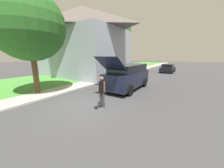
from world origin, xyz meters
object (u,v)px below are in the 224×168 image
at_px(lawn_tree_near, 29,26).
at_px(skateboard, 100,105).
at_px(skateboarder, 102,90).
at_px(lawn_tree_far, 116,32).
at_px(suv_parked, 128,76).
at_px(car_down_street, 168,68).

height_order(lawn_tree_near, skateboard, lawn_tree_near).
bearing_deg(skateboarder, lawn_tree_far, 117.84).
xyz_separation_m(suv_parked, skateboard, (0.36, -4.12, -0.99)).
xyz_separation_m(skateboarder, skateboard, (-0.12, -0.05, -0.83)).
bearing_deg(car_down_street, skateboard, -91.79).
bearing_deg(skateboarder, lawn_tree_near, -173.71).
relative_size(suv_parked, skateboard, 7.10).
height_order(car_down_street, skateboard, car_down_street).
height_order(suv_parked, skateboarder, suv_parked).
bearing_deg(lawn_tree_near, skateboard, 5.87).
xyz_separation_m(lawn_tree_near, lawn_tree_far, (-0.32, 11.40, 1.25)).
bearing_deg(skateboard, car_down_street, 88.21).
bearing_deg(skateboarder, suv_parked, 96.74).
relative_size(car_down_street, skateboarder, 2.62).
relative_size(lawn_tree_near, suv_parked, 1.23).
distance_m(suv_parked, skateboard, 4.25).
height_order(car_down_street, skateboarder, skateboarder).
height_order(suv_parked, car_down_street, suv_parked).
xyz_separation_m(lawn_tree_near, car_down_street, (5.81, 17.87, -3.93)).
bearing_deg(lawn_tree_far, skateboarder, -62.16).
xyz_separation_m(lawn_tree_near, skateboarder, (5.39, 0.59, -3.65)).
distance_m(lawn_tree_near, lawn_tree_far, 11.48).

